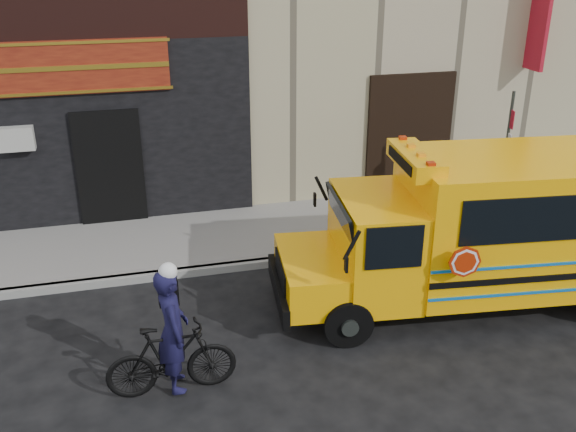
# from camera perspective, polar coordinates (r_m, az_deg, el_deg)

# --- Properties ---
(ground) EXTENTS (120.00, 120.00, 0.00)m
(ground) POSITION_cam_1_polar(r_m,az_deg,el_deg) (10.90, 2.69, -10.42)
(ground) COLOR black
(ground) RESTS_ON ground
(curb) EXTENTS (40.00, 0.20, 0.15)m
(curb) POSITION_cam_1_polar(r_m,az_deg,el_deg) (13.02, -0.67, -4.02)
(curb) COLOR gray
(curb) RESTS_ON ground
(sidewalk) EXTENTS (40.00, 3.00, 0.15)m
(sidewalk) POSITION_cam_1_polar(r_m,az_deg,el_deg) (14.34, -2.12, -1.36)
(sidewalk) COLOR gray
(sidewalk) RESTS_ON ground
(school_bus) EXTENTS (7.10, 2.89, 2.92)m
(school_bus) POSITION_cam_1_polar(r_m,az_deg,el_deg) (11.66, 18.12, -0.83)
(school_bus) COLOR black
(school_bus) RESTS_ON ground
(sign_pole) EXTENTS (0.10, 0.27, 3.12)m
(sign_pole) POSITION_cam_1_polar(r_m,az_deg,el_deg) (14.95, 18.77, 5.19)
(sign_pole) COLOR #3D443F
(sign_pole) RESTS_ON ground
(bicycle) EXTENTS (1.86, 0.54, 1.12)m
(bicycle) POSITION_cam_1_polar(r_m,az_deg,el_deg) (9.50, -10.34, -12.42)
(bicycle) COLOR black
(bicycle) RESTS_ON ground
(cyclist) EXTENTS (0.49, 0.71, 1.89)m
(cyclist) POSITION_cam_1_polar(r_m,az_deg,el_deg) (9.34, -10.19, -10.19)
(cyclist) COLOR #131133
(cyclist) RESTS_ON ground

